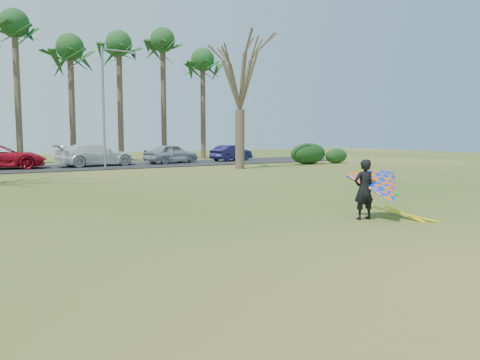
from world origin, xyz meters
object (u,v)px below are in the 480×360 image
car_5 (231,153)px  kite_flyer (380,189)px  car_2 (0,157)px  car_3 (96,155)px  bare_tree_right (240,70)px  car_4 (171,153)px  streetlight (106,101)px

car_5 → kite_flyer: 27.74m
car_2 → car_5: (17.80, 0.13, -0.12)m
car_3 → car_5: car_3 is taller
car_3 → kite_flyer: 25.13m
bare_tree_right → car_3: 11.97m
car_4 → streetlight: bearing=104.5°
bare_tree_right → car_2: 16.78m
car_2 → car_4: (12.02, -0.28, -0.03)m
streetlight → car_3: size_ratio=1.45×
car_4 → kite_flyer: (-4.81, -25.23, 0.03)m
bare_tree_right → kite_flyer: 20.05m
car_3 → kite_flyer: kite_flyer is taller
streetlight → car_4: streetlight is taller
bare_tree_right → car_3: (-7.78, 7.09, -5.70)m
car_3 → car_2: bearing=78.9°
car_2 → car_4: size_ratio=1.28×
streetlight → car_4: (5.97, 3.21, -3.65)m
car_4 → car_5: (5.77, 0.41, -0.09)m
car_3 → kite_flyer: (1.10, -25.10, -0.02)m
car_3 → car_5: (11.68, 0.54, -0.14)m
car_2 → car_3: size_ratio=1.03×
bare_tree_right → streetlight: bare_tree_right is taller
bare_tree_right → car_5: size_ratio=2.28×
kite_flyer → car_2: bearing=105.8°
streetlight → bare_tree_right: bearing=-27.0°
car_2 → kite_flyer: bearing=-155.5°
car_4 → car_5: bearing=-99.7°
bare_tree_right → streetlight: size_ratio=1.15×
car_3 → car_5: size_ratio=1.37×
bare_tree_right → car_3: bearing=137.7°
car_2 → bare_tree_right: bearing=-109.6°
bare_tree_right → car_5: bearing=62.9°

